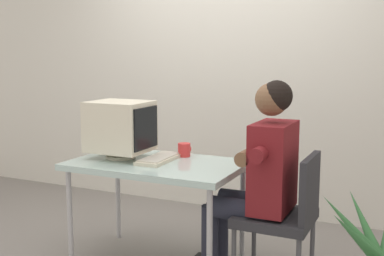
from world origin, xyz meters
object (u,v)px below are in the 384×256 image
desk_mug (184,150)px  person_seated (259,173)px  crt_monitor (121,127)px  keyboard (159,159)px  office_chair (285,211)px  desk (157,170)px

desk_mug → person_seated: bearing=-19.1°
crt_monitor → keyboard: 0.36m
office_chair → person_seated: person_seated is taller
crt_monitor → keyboard: bearing=6.2°
office_chair → desk_mug: 0.87m
desk → office_chair: office_chair is taller
crt_monitor → keyboard: crt_monitor is taller
crt_monitor → office_chair: crt_monitor is taller
crt_monitor → desk_mug: bearing=31.7°
office_chair → crt_monitor: bearing=-179.0°
crt_monitor → person_seated: person_seated is taller
desk → desk_mug: (0.09, 0.24, 0.10)m
crt_monitor → person_seated: bearing=1.2°
desk → keyboard: bearing=94.7°
keyboard → crt_monitor: bearing=-173.8°
office_chair → desk_mug: (-0.80, 0.22, 0.28)m
desk → office_chair: 0.91m
desk_mug → desk: bearing=-110.5°
desk → keyboard: size_ratio=2.80×
person_seated → office_chair: bearing=0.0°
person_seated → desk_mug: bearing=160.9°
crt_monitor → desk_mug: size_ratio=4.17×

